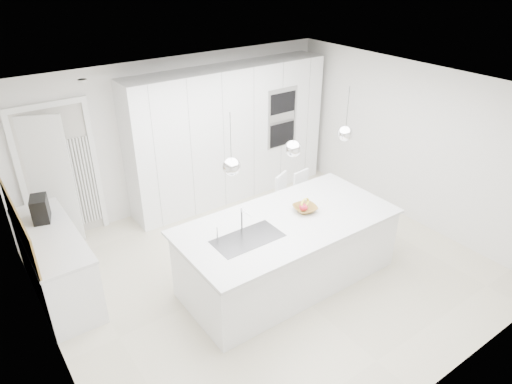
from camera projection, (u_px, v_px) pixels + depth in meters
floor at (269, 270)px, 6.34m from camera, size 5.50×5.50×0.00m
wall_back at (179, 133)px, 7.55m from camera, size 5.50×0.00×5.50m
wall_left at (40, 269)px, 4.34m from camera, size 0.00×5.00×5.00m
ceiling at (271, 93)px, 5.17m from camera, size 5.50×5.50×0.00m
tall_cabinets at (230, 134)px, 7.79m from camera, size 3.60×0.60×2.30m
oven_stack at (282, 118)px, 7.94m from camera, size 0.62×0.04×1.05m
doorway_frame at (61, 176)px, 6.63m from camera, size 1.11×0.08×2.13m
hallway_door at (44, 183)px, 6.48m from camera, size 0.76×0.38×2.00m
radiator at (85, 181)px, 6.87m from camera, size 0.32×0.04×1.40m
left_base_cabinets at (57, 265)px, 5.74m from camera, size 0.60×1.80×0.86m
left_worktop at (49, 235)px, 5.53m from camera, size 0.62×1.82×0.04m
oak_backsplash at (18, 223)px, 5.26m from camera, size 0.02×1.80×0.50m
island_base at (289, 252)px, 5.97m from camera, size 2.80×1.20×0.86m
island_worktop at (287, 222)px, 5.80m from camera, size 2.84×1.40×0.04m
island_sink at (248, 244)px, 5.46m from camera, size 0.84×0.44×0.18m
island_tap at (242, 220)px, 5.52m from camera, size 0.02×0.02×0.30m
pendant_left at (231, 166)px, 4.85m from camera, size 0.20×0.20×0.20m
pendant_mid at (293, 149)px, 5.28m from camera, size 0.20×0.20×0.20m
pendant_right at (345, 133)px, 5.72m from camera, size 0.20×0.20×0.20m
fruit_bowl at (305, 209)px, 5.98m from camera, size 0.36×0.36×0.07m
espresso_machine at (40, 209)px, 5.72m from camera, size 0.27×0.34×0.32m
bar_stool_left at (285, 207)px, 6.91m from camera, size 0.48×0.54×0.98m
bar_stool_right at (305, 203)px, 7.03m from camera, size 0.38×0.48×0.97m
apple_a at (305, 208)px, 5.93m from camera, size 0.08×0.08×0.08m
apple_b at (304, 206)px, 5.96m from camera, size 0.08×0.08×0.08m
apple_c at (303, 208)px, 5.93m from camera, size 0.08×0.08×0.08m
apple_extra_3 at (302, 206)px, 5.97m from camera, size 0.08×0.08×0.08m
banana_bunch at (305, 202)px, 5.97m from camera, size 0.22×0.16×0.20m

